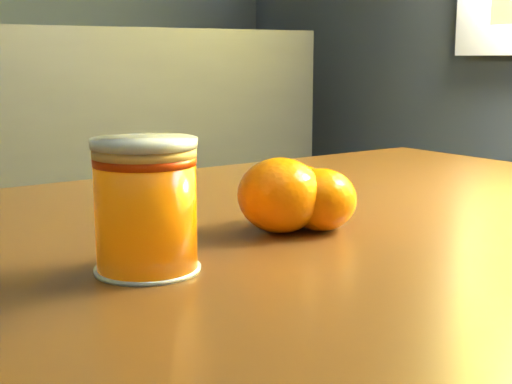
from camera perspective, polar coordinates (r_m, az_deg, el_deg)
table at (r=0.66m, az=4.18°, el=-9.92°), size 0.99×0.74×0.69m
juice_glass at (r=0.48m, az=-8.80°, el=-1.14°), size 0.07×0.07×0.09m
orange_front at (r=0.61m, az=3.38°, el=-0.26°), size 0.08×0.08×0.05m
orange_back at (r=0.59m, az=1.94°, el=-0.26°), size 0.09×0.09×0.06m
orange_extra at (r=0.60m, az=5.24°, el=-0.60°), size 0.06×0.06×0.05m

